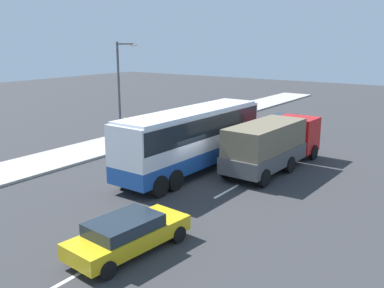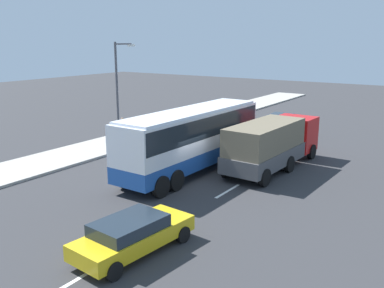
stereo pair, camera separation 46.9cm
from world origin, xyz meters
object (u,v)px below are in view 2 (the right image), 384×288
object	(u,v)px
cargo_truck	(273,142)
street_lamp	(119,88)
car_yellow_taxi	(133,234)
car_silver_hatch	(219,127)
coach_bus	(192,134)
pedestrian_near_curb	(123,127)
car_blue_saloon	(280,123)

from	to	relation	value
cargo_truck	street_lamp	distance (m)	11.12
car_yellow_taxi	car_silver_hatch	bearing A→B (deg)	26.74
coach_bus	pedestrian_near_curb	size ratio (longest dim) A/B	6.93
coach_bus	car_yellow_taxi	world-z (taller)	coach_bus
car_silver_hatch	car_blue_saloon	size ratio (longest dim) A/B	0.96
pedestrian_near_curb	car_yellow_taxi	bearing A→B (deg)	78.96
coach_bus	cargo_truck	xyz separation A→B (m)	(3.22, -3.60, -0.65)
car_blue_saloon	street_lamp	distance (m)	14.02
car_silver_hatch	car_yellow_taxi	bearing A→B (deg)	-155.59
car_silver_hatch	pedestrian_near_curb	distance (m)	7.57
car_silver_hatch	car_blue_saloon	bearing A→B (deg)	-37.08
coach_bus	car_yellow_taxi	size ratio (longest dim) A/B	2.29
car_silver_hatch	street_lamp	bearing A→B (deg)	157.23
coach_bus	pedestrian_near_curb	xyz separation A→B (m)	(3.74, 8.90, -1.19)
cargo_truck	coach_bus	bearing A→B (deg)	134.29
car_blue_saloon	car_silver_hatch	bearing A→B (deg)	138.03
cargo_truck	car_yellow_taxi	bearing A→B (deg)	-177.12
coach_bus	pedestrian_near_curb	distance (m)	9.73
car_blue_saloon	coach_bus	bearing A→B (deg)	178.01
coach_bus	cargo_truck	world-z (taller)	coach_bus
coach_bus	car_silver_hatch	xyz separation A→B (m)	(8.99, 3.45, -1.48)
pedestrian_near_curb	street_lamp	xyz separation A→B (m)	(-2.18, -1.85, 3.25)
car_yellow_taxi	car_blue_saloon	bearing A→B (deg)	14.66
cargo_truck	car_yellow_taxi	distance (m)	12.59
car_yellow_taxi	car_silver_hatch	world-z (taller)	car_silver_hatch
car_yellow_taxi	coach_bus	bearing A→B (deg)	27.03
coach_bus	car_silver_hatch	bearing A→B (deg)	22.29
cargo_truck	car_yellow_taxi	xyz separation A→B (m)	(-12.56, -0.10, -0.87)
car_yellow_taxi	car_blue_saloon	world-z (taller)	car_blue_saloon
pedestrian_near_curb	street_lamp	size ratio (longest dim) A/B	0.22
car_yellow_taxi	pedestrian_near_curb	bearing A→B (deg)	49.37
coach_bus	cargo_truck	size ratio (longest dim) A/B	1.30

